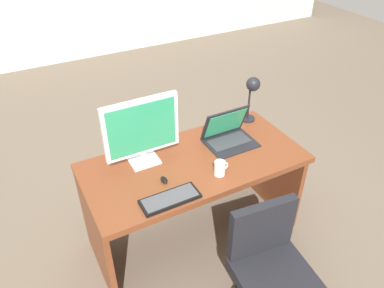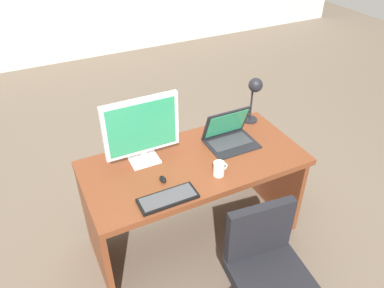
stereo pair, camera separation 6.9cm
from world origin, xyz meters
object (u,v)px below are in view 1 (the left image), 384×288
at_px(mouse, 164,180).
at_px(coffee_mug, 220,168).
at_px(keyboard, 170,199).
at_px(desk, 192,180).
at_px(laptop, 227,131).
at_px(desk_lamp, 252,90).
at_px(office_chair, 270,277).
at_px(monitor, 142,129).

bearing_deg(mouse, coffee_mug, -16.28).
distance_m(keyboard, mouse, 0.18).
bearing_deg(desk, laptop, 10.86).
height_order(desk_lamp, office_chair, desk_lamp).
height_order(mouse, desk_lamp, desk_lamp).
distance_m(laptop, office_chair, 1.05).
bearing_deg(desk, keyboard, -135.05).
height_order(desk, desk_lamp, desk_lamp).
bearing_deg(office_chair, keyboard, 130.83).
xyz_separation_m(monitor, mouse, (0.03, -0.26, -0.26)).
xyz_separation_m(laptop, office_chair, (-0.22, -0.89, -0.52)).
relative_size(keyboard, office_chair, 0.47).
distance_m(keyboard, office_chair, 0.81).
bearing_deg(office_chair, laptop, 76.32).
bearing_deg(keyboard, mouse, 77.54).
relative_size(desk, monitor, 2.99).
xyz_separation_m(desk_lamp, office_chair, (-0.53, -1.04, -0.72)).
xyz_separation_m(monitor, coffee_mug, (0.39, -0.36, -0.22)).
bearing_deg(mouse, laptop, 18.79).
height_order(keyboard, office_chair, office_chair).
distance_m(desk, monitor, 0.58).
xyz_separation_m(keyboard, desk_lamp, (0.97, 0.53, 0.27)).
bearing_deg(mouse, monitor, 96.99).
bearing_deg(keyboard, desk, 44.95).
bearing_deg(monitor, keyboard, -90.91).
bearing_deg(office_chair, coffee_mug, 94.04).
xyz_separation_m(keyboard, office_chair, (0.44, -0.51, -0.45)).
bearing_deg(desk_lamp, office_chair, -116.79).
bearing_deg(laptop, coffee_mug, -129.26).
relative_size(monitor, laptop, 1.45).
distance_m(laptop, coffee_mug, 0.41).
height_order(keyboard, coffee_mug, coffee_mug).
relative_size(desk, coffee_mug, 15.15).
height_order(monitor, keyboard, monitor).
relative_size(monitor, keyboard, 1.40).
bearing_deg(desk_lamp, monitor, -173.92).
relative_size(monitor, office_chair, 0.65).
relative_size(desk, office_chair, 1.95).
height_order(laptop, coffee_mug, laptop).
height_order(monitor, coffee_mug, monitor).
xyz_separation_m(monitor, keyboard, (-0.01, -0.43, -0.26)).
height_order(desk, office_chair, office_chair).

